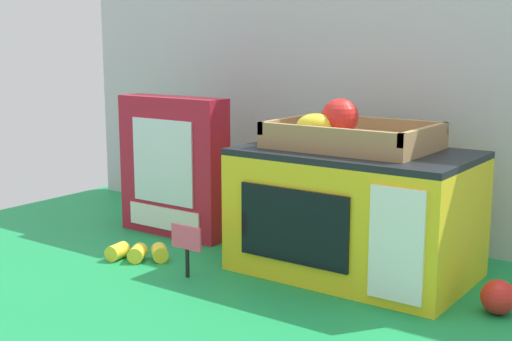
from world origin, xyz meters
TOP-DOWN VIEW (x-y plane):
  - ground_plane at (0.00, 0.00)m, footprint 1.70×1.70m
  - display_back_panel at (0.00, 0.29)m, footprint 1.61×0.03m
  - toy_microwave at (0.14, 0.03)m, footprint 0.43×0.27m
  - food_groups_crate at (0.12, 0.04)m, footprint 0.29×0.21m
  - cookie_set_box at (-0.32, 0.03)m, footprint 0.27×0.07m
  - price_sign at (-0.10, -0.18)m, footprint 0.07×0.01m
  - loose_toy_banana at (-0.25, -0.16)m, footprint 0.12×0.10m
  - loose_toy_apple at (0.42, -0.02)m, footprint 0.06×0.06m

SIDE VIEW (x-z plane):
  - ground_plane at x=0.00m, z-range 0.00..0.00m
  - loose_toy_banana at x=-0.25m, z-range 0.00..0.03m
  - loose_toy_apple at x=0.42m, z-range 0.00..0.06m
  - price_sign at x=-0.10m, z-range 0.02..0.12m
  - toy_microwave at x=0.14m, z-range 0.00..0.24m
  - cookie_set_box at x=-0.32m, z-range 0.00..0.31m
  - food_groups_crate at x=0.12m, z-range 0.21..0.31m
  - display_back_panel at x=0.00m, z-range 0.00..0.72m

